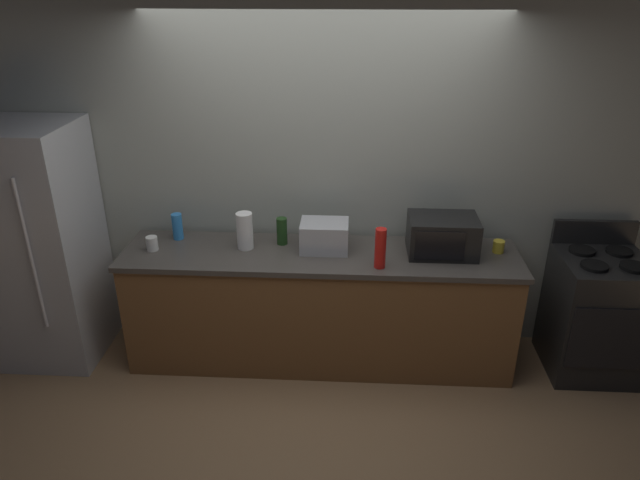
{
  "coord_description": "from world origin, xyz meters",
  "views": [
    {
      "loc": [
        0.22,
        -3.32,
        2.72
      ],
      "look_at": [
        0.0,
        0.4,
        1.0
      ],
      "focal_mm": 32.65,
      "sensor_mm": 36.0,
      "label": 1
    }
  ],
  "objects_px": {
    "bottle_hot_sauce": "(380,248)",
    "mug_yellow": "(499,246)",
    "refrigerator": "(41,246)",
    "microwave": "(442,236)",
    "stove_range": "(594,314)",
    "bottle_wine": "(282,231)",
    "toaster_oven": "(324,236)",
    "paper_towel_roll": "(245,231)",
    "bottle_spray_cleaner": "(177,226)",
    "mug_white": "(152,243)"
  },
  "relations": [
    {
      "from": "refrigerator",
      "to": "mug_white",
      "type": "distance_m",
      "value": 0.85
    },
    {
      "from": "paper_towel_roll",
      "to": "stove_range",
      "type": "bearing_deg",
      "value": -1.13
    },
    {
      "from": "stove_range",
      "to": "mug_yellow",
      "type": "bearing_deg",
      "value": 173.33
    },
    {
      "from": "stove_range",
      "to": "bottle_wine",
      "type": "height_order",
      "value": "bottle_wine"
    },
    {
      "from": "refrigerator",
      "to": "paper_towel_roll",
      "type": "relative_size",
      "value": 6.67
    },
    {
      "from": "bottle_hot_sauce",
      "to": "mug_yellow",
      "type": "bearing_deg",
      "value": 18.25
    },
    {
      "from": "bottle_hot_sauce",
      "to": "mug_yellow",
      "type": "distance_m",
      "value": 0.9
    },
    {
      "from": "stove_range",
      "to": "bottle_hot_sauce",
      "type": "relative_size",
      "value": 3.83
    },
    {
      "from": "microwave",
      "to": "refrigerator",
      "type": "bearing_deg",
      "value": -179.05
    },
    {
      "from": "refrigerator",
      "to": "toaster_oven",
      "type": "relative_size",
      "value": 5.29
    },
    {
      "from": "toaster_oven",
      "to": "bottle_wine",
      "type": "bearing_deg",
      "value": 166.2
    },
    {
      "from": "stove_range",
      "to": "bottle_wine",
      "type": "bearing_deg",
      "value": 176.56
    },
    {
      "from": "stove_range",
      "to": "microwave",
      "type": "distance_m",
      "value": 1.28
    },
    {
      "from": "bottle_spray_cleaner",
      "to": "refrigerator",
      "type": "bearing_deg",
      "value": -169.5
    },
    {
      "from": "refrigerator",
      "to": "bottle_wine",
      "type": "height_order",
      "value": "refrigerator"
    },
    {
      "from": "microwave",
      "to": "bottle_spray_cleaner",
      "type": "relative_size",
      "value": 2.42
    },
    {
      "from": "bottle_hot_sauce",
      "to": "bottle_wine",
      "type": "relative_size",
      "value": 1.4
    },
    {
      "from": "refrigerator",
      "to": "paper_towel_roll",
      "type": "distance_m",
      "value": 1.51
    },
    {
      "from": "stove_range",
      "to": "paper_towel_roll",
      "type": "xyz_separation_m",
      "value": [
        -2.54,
        0.05,
        0.57
      ]
    },
    {
      "from": "stove_range",
      "to": "bottle_hot_sauce",
      "type": "height_order",
      "value": "bottle_hot_sauce"
    },
    {
      "from": "toaster_oven",
      "to": "paper_towel_roll",
      "type": "bearing_deg",
      "value": -179.0
    },
    {
      "from": "refrigerator",
      "to": "bottle_hot_sauce",
      "type": "height_order",
      "value": "refrigerator"
    },
    {
      "from": "toaster_oven",
      "to": "bottle_hot_sauce",
      "type": "bearing_deg",
      "value": -33.43
    },
    {
      "from": "mug_white",
      "to": "microwave",
      "type": "bearing_deg",
      "value": 2.01
    },
    {
      "from": "mug_yellow",
      "to": "microwave",
      "type": "bearing_deg",
      "value": -174.78
    },
    {
      "from": "mug_yellow",
      "to": "mug_white",
      "type": "bearing_deg",
      "value": -177.46
    },
    {
      "from": "toaster_oven",
      "to": "mug_white",
      "type": "xyz_separation_m",
      "value": [
        -1.23,
        -0.08,
        -0.05
      ]
    },
    {
      "from": "bottle_wine",
      "to": "mug_yellow",
      "type": "distance_m",
      "value": 1.56
    },
    {
      "from": "bottle_spray_cleaner",
      "to": "paper_towel_roll",
      "type": "bearing_deg",
      "value": -13.81
    },
    {
      "from": "bottle_spray_cleaner",
      "to": "bottle_wine",
      "type": "height_order",
      "value": "bottle_wine"
    },
    {
      "from": "paper_towel_roll",
      "to": "bottle_spray_cleaner",
      "type": "height_order",
      "value": "paper_towel_roll"
    },
    {
      "from": "stove_range",
      "to": "toaster_oven",
      "type": "relative_size",
      "value": 3.18
    },
    {
      "from": "paper_towel_roll",
      "to": "mug_white",
      "type": "bearing_deg",
      "value": -173.58
    },
    {
      "from": "bottle_hot_sauce",
      "to": "mug_yellow",
      "type": "height_order",
      "value": "bottle_hot_sauce"
    },
    {
      "from": "microwave",
      "to": "mug_white",
      "type": "distance_m",
      "value": 2.07
    },
    {
      "from": "bottle_hot_sauce",
      "to": "toaster_oven",
      "type": "bearing_deg",
      "value": 146.57
    },
    {
      "from": "microwave",
      "to": "bottle_hot_sauce",
      "type": "relative_size",
      "value": 1.7
    },
    {
      "from": "stove_range",
      "to": "paper_towel_roll",
      "type": "height_order",
      "value": "paper_towel_roll"
    },
    {
      "from": "microwave",
      "to": "paper_towel_roll",
      "type": "xyz_separation_m",
      "value": [
        -1.4,
        0.0,
        0.0
      ]
    },
    {
      "from": "stove_range",
      "to": "bottle_wine",
      "type": "relative_size",
      "value": 5.35
    },
    {
      "from": "mug_yellow",
      "to": "refrigerator",
      "type": "bearing_deg",
      "value": -178.53
    },
    {
      "from": "toaster_oven",
      "to": "paper_towel_roll",
      "type": "relative_size",
      "value": 1.26
    },
    {
      "from": "stove_range",
      "to": "mug_yellow",
      "type": "relative_size",
      "value": 12.24
    },
    {
      "from": "stove_range",
      "to": "paper_towel_roll",
      "type": "relative_size",
      "value": 4.0
    },
    {
      "from": "mug_white",
      "to": "bottle_wine",
      "type": "bearing_deg",
      "value": 9.99
    },
    {
      "from": "bottle_hot_sauce",
      "to": "bottle_wine",
      "type": "bearing_deg",
      "value": 154.61
    },
    {
      "from": "stove_range",
      "to": "mug_white",
      "type": "xyz_separation_m",
      "value": [
        -3.21,
        -0.02,
        0.49
      ]
    },
    {
      "from": "refrigerator",
      "to": "mug_yellow",
      "type": "xyz_separation_m",
      "value": [
        3.32,
        0.09,
        0.04
      ]
    },
    {
      "from": "refrigerator",
      "to": "bottle_spray_cleaner",
      "type": "height_order",
      "value": "refrigerator"
    },
    {
      "from": "stove_range",
      "to": "bottle_spray_cleaner",
      "type": "bearing_deg",
      "value": 176.63
    }
  ]
}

